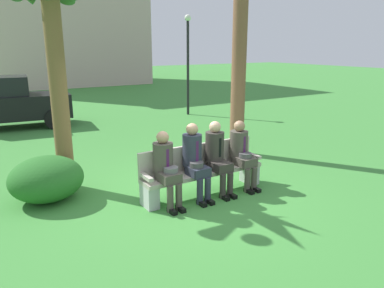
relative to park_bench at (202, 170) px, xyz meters
name	(u,v)px	position (x,y,z in m)	size (l,w,h in m)	color
ground_plane	(190,196)	(-0.27, -0.04, -0.44)	(80.00, 80.00, 0.00)	#3F8A39
park_bench	(202,170)	(0.00, 0.00, 0.00)	(2.37, 0.44, 0.90)	#B7AD9E
seated_man_leftmost	(166,165)	(-0.80, -0.14, 0.27)	(0.34, 0.72, 1.27)	#4C473D
seated_man_centerleft	(195,158)	(-0.24, -0.13, 0.30)	(0.34, 0.72, 1.34)	#2D3342
seated_man_centerright	(217,154)	(0.25, -0.13, 0.30)	(0.34, 0.72, 1.32)	#38332D
seated_man_rightmost	(242,151)	(0.81, -0.14, 0.27)	(0.34, 0.72, 1.27)	#4C473D
palm_tree_tall	(51,23)	(-2.06, 1.60, 2.57)	(1.35, 1.48, 4.37)	brown
shrub_near_bench	(46,179)	(-2.48, 1.13, -0.04)	(1.26, 1.16, 0.79)	#286A26
parked_car_near	(5,103)	(-2.40, 7.92, 0.40)	(4.05, 2.08, 1.68)	black
street_lamp	(188,55)	(3.93, 6.97, 1.84)	(0.24, 0.24, 3.74)	black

